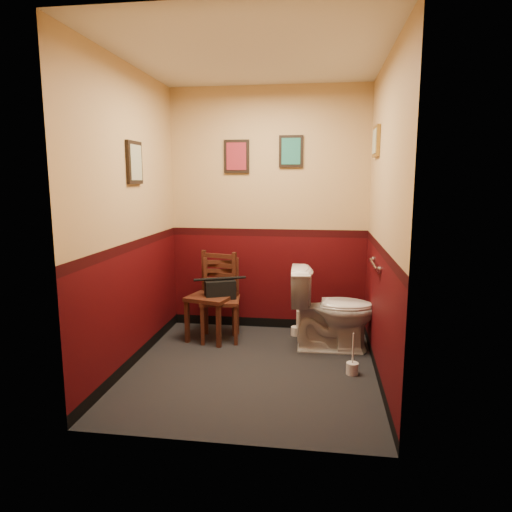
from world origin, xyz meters
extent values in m
cube|color=black|center=(0.00, 0.00, 0.00)|extent=(2.20, 2.40, 0.00)
cube|color=silver|center=(0.00, 0.00, 2.70)|extent=(2.20, 2.40, 0.00)
cube|color=#3C0609|center=(0.00, 1.20, 1.35)|extent=(2.20, 0.00, 2.70)
cube|color=#3C0609|center=(0.00, -1.20, 1.35)|extent=(2.20, 0.00, 2.70)
cube|color=#3C0609|center=(-1.10, 0.00, 1.35)|extent=(0.00, 2.40, 2.70)
cube|color=#3C0609|center=(1.10, 0.00, 1.35)|extent=(0.00, 2.40, 2.70)
cylinder|color=silver|center=(1.07, 0.25, 0.95)|extent=(0.03, 0.50, 0.03)
cylinder|color=silver|center=(1.09, 0.00, 0.95)|extent=(0.02, 0.06, 0.06)
cylinder|color=silver|center=(1.09, 0.50, 0.95)|extent=(0.02, 0.06, 0.06)
cube|color=black|center=(-0.35, 1.18, 1.95)|extent=(0.28, 0.03, 0.36)
cube|color=maroon|center=(-0.35, 1.17, 1.95)|extent=(0.22, 0.01, 0.30)
cube|color=black|center=(0.25, 1.18, 2.00)|extent=(0.26, 0.03, 0.34)
cube|color=#247669|center=(0.25, 1.17, 2.00)|extent=(0.20, 0.01, 0.28)
cube|color=black|center=(-1.08, 0.10, 1.85)|extent=(0.03, 0.30, 0.38)
cube|color=#A1A27F|center=(-1.07, 0.10, 1.85)|extent=(0.01, 0.24, 0.31)
cube|color=olive|center=(1.08, 0.60, 2.05)|extent=(0.03, 0.34, 0.28)
cube|color=#A1A27F|center=(1.07, 0.60, 2.05)|extent=(0.01, 0.28, 0.22)
imported|color=white|center=(0.72, 0.60, 0.41)|extent=(0.85, 0.50, 0.82)
cylinder|color=silver|center=(0.89, 0.01, 0.05)|extent=(0.11, 0.11, 0.11)
cylinder|color=silver|center=(0.89, 0.01, 0.23)|extent=(0.01, 0.01, 0.30)
cube|color=#472115|center=(-0.55, 0.71, 0.47)|extent=(0.53, 0.53, 0.04)
cube|color=#472115|center=(-0.78, 0.58, 0.23)|extent=(0.05, 0.05, 0.47)
cube|color=#472115|center=(-0.68, 0.94, 0.23)|extent=(0.05, 0.05, 0.47)
cube|color=#472115|center=(-0.42, 0.48, 0.23)|extent=(0.05, 0.05, 0.47)
cube|color=#472115|center=(-0.32, 0.84, 0.23)|extent=(0.05, 0.05, 0.47)
cube|color=#472115|center=(-0.68, 0.94, 0.70)|extent=(0.05, 0.05, 0.47)
cube|color=#472115|center=(-0.32, 0.85, 0.70)|extent=(0.05, 0.05, 0.47)
cube|color=#472115|center=(-0.50, 0.90, 0.57)|extent=(0.35, 0.12, 0.05)
cube|color=#472115|center=(-0.50, 0.90, 0.67)|extent=(0.35, 0.12, 0.05)
cube|color=#472115|center=(-0.50, 0.90, 0.78)|extent=(0.35, 0.12, 0.05)
cube|color=#472115|center=(-0.50, 0.90, 0.88)|extent=(0.35, 0.12, 0.05)
cube|color=#472115|center=(-0.45, 0.72, 0.43)|extent=(0.45, 0.45, 0.04)
cube|color=#472115|center=(-0.60, 0.53, 0.22)|extent=(0.04, 0.04, 0.43)
cube|color=#472115|center=(-0.65, 0.87, 0.22)|extent=(0.04, 0.04, 0.43)
cube|color=#472115|center=(-0.26, 0.57, 0.22)|extent=(0.04, 0.04, 0.43)
cube|color=#472115|center=(-0.30, 0.91, 0.22)|extent=(0.04, 0.04, 0.43)
cube|color=#472115|center=(-0.65, 0.87, 0.65)|extent=(0.04, 0.04, 0.43)
cube|color=#472115|center=(-0.31, 0.92, 0.65)|extent=(0.04, 0.04, 0.43)
cube|color=#472115|center=(-0.48, 0.90, 0.53)|extent=(0.33, 0.07, 0.04)
cube|color=#472115|center=(-0.48, 0.90, 0.62)|extent=(0.33, 0.07, 0.04)
cube|color=#472115|center=(-0.48, 0.90, 0.72)|extent=(0.33, 0.07, 0.04)
cube|color=#472115|center=(-0.48, 0.90, 0.81)|extent=(0.33, 0.07, 0.04)
cube|color=black|center=(-0.45, 0.72, 0.55)|extent=(0.35, 0.27, 0.20)
cylinder|color=black|center=(-0.45, 0.72, 0.67)|extent=(0.27, 0.13, 0.03)
cylinder|color=silver|center=(0.34, 0.96, 0.05)|extent=(0.11, 0.11, 0.10)
cylinder|color=silver|center=(0.46, 0.96, 0.05)|extent=(0.11, 0.11, 0.10)
cylinder|color=silver|center=(0.40, 0.95, 0.14)|extent=(0.11, 0.11, 0.10)
cylinder|color=silver|center=(0.40, 0.93, 0.24)|extent=(0.11, 0.11, 0.10)
cylinder|color=silver|center=(0.40, 0.96, 0.34)|extent=(0.11, 0.11, 0.10)
camera|label=1|loc=(0.59, -3.87, 1.71)|focal=32.00mm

